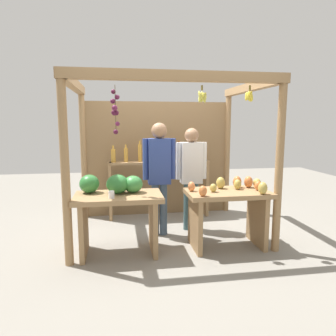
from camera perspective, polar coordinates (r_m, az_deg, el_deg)
ground_plane at (r=4.91m, az=-0.36°, el=-11.48°), size 12.00×12.00×0.00m
market_stall at (r=5.04m, az=-1.09°, el=4.58°), size 2.73×2.02×2.26m
fruit_counter_left at (r=4.01m, az=-9.41°, el=-6.34°), size 1.09×0.64×1.01m
fruit_counter_right at (r=4.25m, az=11.03°, el=-6.61°), size 1.09×0.64×0.93m
bottle_shelf_unit at (r=5.40m, az=-1.46°, el=-0.77°), size 1.74×0.22×1.36m
vendor_man at (r=4.51m, az=-1.62°, el=-0.09°), size 0.48×0.23×1.66m
vendor_woman at (r=4.77m, az=4.29°, el=-0.33°), size 0.48×0.21×1.58m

